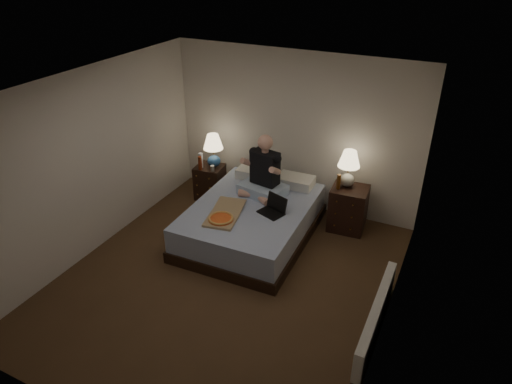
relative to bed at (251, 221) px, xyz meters
The scene contains 19 objects.
floor 1.08m from the bed, 82.25° to the right, with size 4.00×4.50×0.00m, color #523823.
ceiling 2.47m from the bed, 82.25° to the right, with size 4.00×4.50×0.00m, color white.
wall_back 1.57m from the bed, 83.35° to the left, with size 4.00×2.50×0.00m, color silver.
wall_front 3.44m from the bed, 87.54° to the right, with size 4.00×2.50×0.00m, color silver.
wall_left 2.35m from the bed, 150.82° to the right, with size 4.50×2.50×0.00m, color silver.
wall_right 2.58m from the bed, 25.86° to the right, with size 4.50×2.50×0.00m, color silver.
bed is the anchor object (origin of this frame).
nightstand_left 1.37m from the bed, 146.93° to the left, with size 0.45×0.40×0.58m, color black.
nightstand_right 1.46m from the bed, 34.86° to the left, with size 0.52×0.47×0.68m, color black.
lamp_left 1.47m from the bed, 143.72° to the left, with size 0.32×0.32×0.56m, color navy, non-canonical shape.
lamp_right 1.60m from the bed, 38.42° to the left, with size 0.32×0.32×0.56m, color gray, non-canonical shape.
water_bottle 1.49m from the bed, 152.02° to the left, with size 0.07×0.07×0.25m, color silver.
soda_can 1.24m from the bed, 148.41° to the left, with size 0.07×0.07×0.10m, color #A1A19C.
beer_bottle_left 1.42m from the bed, 154.25° to the left, with size 0.06×0.06×0.23m, color #62220E.
beer_bottle_right 1.39m from the bed, 35.84° to the left, with size 0.06×0.06×0.23m, color #552D0C.
person 0.82m from the bed, 89.31° to the left, with size 0.66×0.52×0.93m, color black, non-canonical shape.
laptop 0.52m from the bed, 12.48° to the right, with size 0.34×0.28×0.24m, color black, non-canonical shape.
pizza_box 0.66m from the bed, 107.98° to the right, with size 0.40×0.76×0.08m, color tan, non-canonical shape.
radiator 2.33m from the bed, 27.28° to the right, with size 0.10×1.60×0.40m, color white.
Camera 1 is at (2.37, -3.98, 3.85)m, focal length 32.00 mm.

